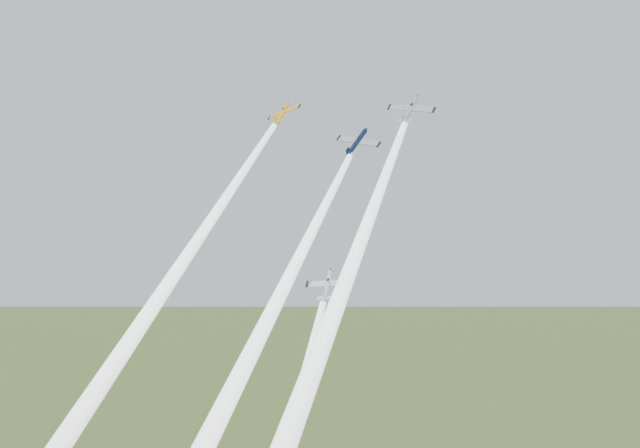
{
  "coord_description": "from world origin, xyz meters",
  "views": [
    {
      "loc": [
        58.81,
        -104.81,
        90.53
      ],
      "look_at": [
        0.0,
        -6.0,
        92.0
      ],
      "focal_mm": 45.0,
      "sensor_mm": 36.0,
      "label": 1
    }
  ],
  "objects": [
    {
      "name": "smoke_trail_yellow",
      "position": [
        -14.36,
        -20.94,
        84.89
      ],
      "size": [
        5.94,
        46.8,
        48.09
      ],
      "primitive_type": null,
      "rotation": [
        -0.77,
        0.0,
        -0.07
      ],
      "color": "white"
    },
    {
      "name": "plane_navy",
      "position": [
        1.07,
        3.2,
        104.6
      ],
      "size": [
        8.46,
        5.97,
        7.46
      ],
      "primitive_type": null,
      "rotation": [
        0.8,
        0.21,
        0.0
      ],
      "color": "#0B1534"
    },
    {
      "name": "smoke_trail_navy",
      "position": [
        1.17,
        -18.83,
        81.85
      ],
      "size": [
        3.04,
        41.68,
        42.88
      ],
      "primitive_type": null,
      "rotation": [
        -0.77,
        0.0,
        0.0
      ],
      "color": "white"
    },
    {
      "name": "plane_silver_right",
      "position": [
        12.23,
        -1.77,
        108.06
      ],
      "size": [
        7.3,
        6.22,
        6.61
      ],
      "primitive_type": null,
      "rotation": [
        0.8,
        0.13,
        0.09
      ],
      "color": "#A6AEB4"
    },
    {
      "name": "smoke_trail_silver_right",
      "position": [
        14.22,
        -24.78,
        84.22
      ],
      "size": [
        6.59,
        43.86,
        45.06
      ],
      "primitive_type": null,
      "rotation": [
        -0.77,
        0.0,
        0.09
      ],
      "color": "white"
    },
    {
      "name": "plane_silver_low",
      "position": [
        2.66,
        -8.41,
        83.44
      ],
      "size": [
        7.83,
        6.63,
        5.73
      ],
      "primitive_type": null,
      "rotation": [
        0.8,
        -0.06,
        0.25
      ],
      "color": "silver"
    },
    {
      "name": "plane_yellow",
      "position": [
        -12.73,
        3.57,
        110.25
      ],
      "size": [
        7.33,
        5.76,
        6.71
      ],
      "primitive_type": null,
      "rotation": [
        0.8,
        -0.22,
        -0.07
      ],
      "color": "#F3A815"
    }
  ]
}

